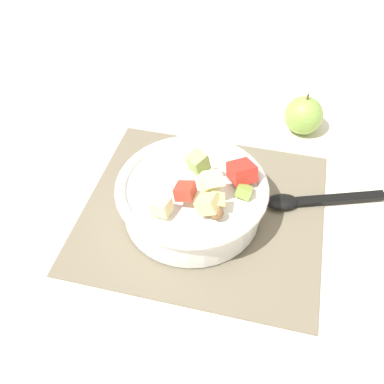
# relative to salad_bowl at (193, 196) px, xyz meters

# --- Properties ---
(ground_plane) EXTENTS (2.40, 2.40, 0.00)m
(ground_plane) POSITION_rel_salad_bowl_xyz_m (0.02, 0.01, -0.05)
(ground_plane) COLOR silver
(placemat) EXTENTS (0.40, 0.37, 0.01)m
(placemat) POSITION_rel_salad_bowl_xyz_m (0.02, 0.01, -0.04)
(placemat) COLOR #756B56
(placemat) RESTS_ON ground_plane
(salad_bowl) EXTENTS (0.25, 0.25, 0.12)m
(salad_bowl) POSITION_rel_salad_bowl_xyz_m (0.00, 0.00, 0.00)
(salad_bowl) COLOR white
(salad_bowl) RESTS_ON placemat
(serving_spoon) EXTENTS (0.21, 0.10, 0.01)m
(serving_spoon) POSITION_rel_salad_bowl_xyz_m (0.18, 0.07, -0.03)
(serving_spoon) COLOR black
(serving_spoon) RESTS_ON placemat
(whole_apple) EXTENTS (0.08, 0.08, 0.09)m
(whole_apple) POSITION_rel_salad_bowl_xyz_m (0.16, 0.27, -0.01)
(whole_apple) COLOR #8CB74C
(whole_apple) RESTS_ON ground_plane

